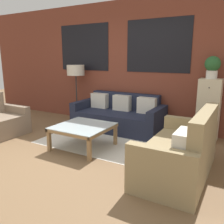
# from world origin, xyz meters

# --- Properties ---
(ground_plane) EXTENTS (16.00, 16.00, 0.00)m
(ground_plane) POSITION_xyz_m (0.00, 0.00, 0.00)
(ground_plane) COLOR brown
(wall_back_brick) EXTENTS (8.40, 0.09, 2.80)m
(wall_back_brick) POSITION_xyz_m (0.00, 2.44, 1.41)
(wall_back_brick) COLOR brown
(wall_back_brick) RESTS_ON ground_plane
(rug) EXTENTS (2.06, 1.71, 0.00)m
(rug) POSITION_xyz_m (0.26, 1.23, 0.00)
(rug) COLOR silver
(rug) RESTS_ON ground_plane
(couch_dark) EXTENTS (1.97, 0.88, 0.78)m
(couch_dark) POSITION_xyz_m (0.28, 1.95, 0.29)
(couch_dark) COLOR #1E2338
(couch_dark) RESTS_ON ground_plane
(settee_vintage) EXTENTS (0.80, 1.59, 0.92)m
(settee_vintage) POSITION_xyz_m (2.00, 0.49, 0.31)
(settee_vintage) COLOR #99845B
(settee_vintage) RESTS_ON ground_plane
(coffee_table) EXTENTS (0.90, 0.90, 0.41)m
(coffee_table) POSITION_xyz_m (0.26, 0.66, 0.35)
(coffee_table) COLOR silver
(coffee_table) RESTS_ON ground_plane
(floor_lamp) EXTENTS (0.42, 0.42, 1.39)m
(floor_lamp) POSITION_xyz_m (-0.97, 2.07, 1.21)
(floor_lamp) COLOR #2D2D2D
(floor_lamp) RESTS_ON ground_plane
(drawer_cabinet) EXTENTS (0.40, 0.36, 1.18)m
(drawer_cabinet) POSITION_xyz_m (2.08, 2.19, 0.59)
(drawer_cabinet) COLOR beige
(drawer_cabinet) RESTS_ON ground_plane
(potted_plant) EXTENTS (0.28, 0.28, 0.41)m
(potted_plant) POSITION_xyz_m (2.08, 2.19, 1.41)
(potted_plant) COLOR silver
(potted_plant) RESTS_ON drawer_cabinet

